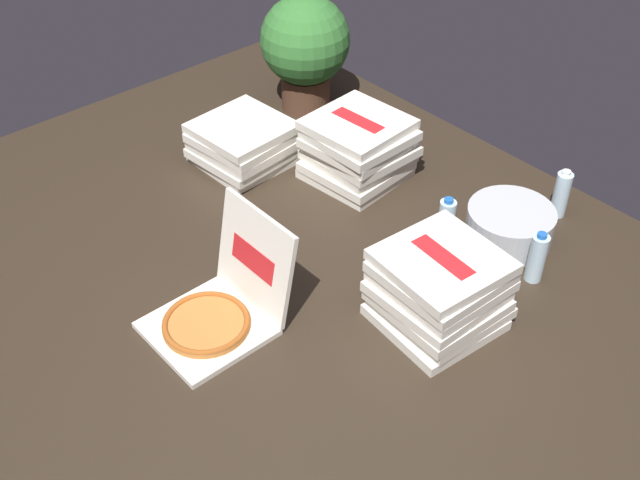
% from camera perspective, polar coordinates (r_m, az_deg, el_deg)
% --- Properties ---
extents(ground_plane, '(3.20, 2.40, 0.02)m').
position_cam_1_polar(ground_plane, '(2.70, -1.46, -3.45)').
color(ground_plane, '#2D2319').
extents(open_pizza_box, '(0.35, 0.43, 0.36)m').
position_cam_1_polar(open_pizza_box, '(2.53, -7.36, -4.91)').
color(open_pizza_box, silver).
rests_on(open_pizza_box, ground_plane).
extents(pizza_stack_right_mid, '(0.39, 0.39, 0.19)m').
position_cam_1_polar(pizza_stack_right_mid, '(3.25, -5.64, 7.05)').
color(pizza_stack_right_mid, silver).
rests_on(pizza_stack_right_mid, ground_plane).
extents(pizza_stack_right_far, '(0.39, 0.39, 0.27)m').
position_cam_1_polar(pizza_stack_right_far, '(2.51, 8.74, -3.63)').
color(pizza_stack_right_far, silver).
rests_on(pizza_stack_right_far, ground_plane).
extents(pizza_stack_left_far, '(0.39, 0.38, 0.27)m').
position_cam_1_polar(pizza_stack_left_far, '(3.13, 2.82, 6.66)').
color(pizza_stack_left_far, silver).
rests_on(pizza_stack_left_far, ground_plane).
extents(ice_bucket, '(0.32, 0.32, 0.13)m').
position_cam_1_polar(ice_bucket, '(2.92, 13.72, 1.07)').
color(ice_bucket, '#B7BABF').
rests_on(ice_bucket, ground_plane).
extents(water_bottle_0, '(0.06, 0.06, 0.20)m').
position_cam_1_polar(water_bottle_0, '(2.77, 9.06, 0.14)').
color(water_bottle_0, silver).
rests_on(water_bottle_0, ground_plane).
extents(water_bottle_1, '(0.06, 0.06, 0.20)m').
position_cam_1_polar(water_bottle_1, '(2.84, 9.22, 1.29)').
color(water_bottle_1, silver).
rests_on(water_bottle_1, ground_plane).
extents(water_bottle_2, '(0.06, 0.06, 0.20)m').
position_cam_1_polar(water_bottle_2, '(3.08, 17.26, 3.24)').
color(water_bottle_2, silver).
rests_on(water_bottle_2, ground_plane).
extents(water_bottle_3, '(0.06, 0.06, 0.20)m').
position_cam_1_polar(water_bottle_3, '(2.75, 15.61, -1.25)').
color(water_bottle_3, silver).
rests_on(water_bottle_3, ground_plane).
extents(potted_plant, '(0.40, 0.40, 0.53)m').
position_cam_1_polar(potted_plant, '(3.55, -1.10, 14.04)').
color(potted_plant, '#513323').
rests_on(potted_plant, ground_plane).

